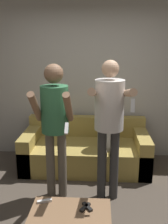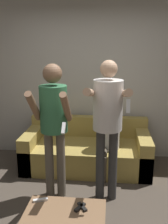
{
  "view_description": "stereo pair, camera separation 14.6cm",
  "coord_description": "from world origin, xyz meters",
  "px_view_note": "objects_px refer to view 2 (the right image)",
  "views": [
    {
      "loc": [
        0.16,
        -2.54,
        1.96
      ],
      "look_at": [
        -0.05,
        0.9,
        1.03
      ],
      "focal_mm": 42.0,
      "sensor_mm": 36.0,
      "label": 1
    },
    {
      "loc": [
        0.3,
        -2.53,
        1.96
      ],
      "look_at": [
        -0.05,
        0.9,
        1.03
      ],
      "focal_mm": 42.0,
      "sensor_mm": 36.0,
      "label": 2
    }
  ],
  "objects_px": {
    "person_standing_left": "(54,117)",
    "remote_far": "(40,200)",
    "couch": "(87,151)",
    "person_standing_right": "(108,115)",
    "coffee_table": "(65,215)",
    "remote_near": "(80,207)",
    "person_seated": "(109,135)",
    "remote_mid": "(82,207)"
  },
  "relations": [
    {
      "from": "coffee_table",
      "to": "remote_mid",
      "type": "relative_size",
      "value": 5.47
    },
    {
      "from": "person_standing_left",
      "to": "person_standing_right",
      "type": "bearing_deg",
      "value": -0.85
    },
    {
      "from": "person_seated",
      "to": "remote_far",
      "type": "relative_size",
      "value": 7.47
    },
    {
      "from": "remote_near",
      "to": "remote_far",
      "type": "xyz_separation_m",
      "value": [
        -0.42,
        0.08,
        0.0
      ]
    },
    {
      "from": "person_standing_right",
      "to": "remote_mid",
      "type": "distance_m",
      "value": 1.08
    },
    {
      "from": "coffee_table",
      "to": "remote_far",
      "type": "xyz_separation_m",
      "value": [
        -0.28,
        0.15,
        0.05
      ]
    },
    {
      "from": "couch",
      "to": "person_seated",
      "type": "bearing_deg",
      "value": -32.99
    },
    {
      "from": "couch",
      "to": "remote_mid",
      "type": "bearing_deg",
      "value": -86.35
    },
    {
      "from": "person_seated",
      "to": "remote_mid",
      "type": "relative_size",
      "value": 7.94
    },
    {
      "from": "person_standing_right",
      "to": "person_seated",
      "type": "distance_m",
      "value": 0.85
    },
    {
      "from": "coffee_table",
      "to": "remote_near",
      "type": "xyz_separation_m",
      "value": [
        0.14,
        0.07,
        0.05
      ]
    },
    {
      "from": "couch",
      "to": "person_standing_right",
      "type": "height_order",
      "value": "person_standing_right"
    },
    {
      "from": "remote_near",
      "to": "person_standing_right",
      "type": "bearing_deg",
      "value": 71.93
    },
    {
      "from": "person_standing_left",
      "to": "remote_mid",
      "type": "distance_m",
      "value": 1.11
    },
    {
      "from": "person_seated",
      "to": "coffee_table",
      "type": "distance_m",
      "value": 1.59
    },
    {
      "from": "remote_mid",
      "to": "remote_near",
      "type": "bearing_deg",
      "value": -158.66
    },
    {
      "from": "remote_far",
      "to": "couch",
      "type": "bearing_deg",
      "value": 77.91
    },
    {
      "from": "person_standing_right",
      "to": "coffee_table",
      "type": "distance_m",
      "value": 1.21
    },
    {
      "from": "coffee_table",
      "to": "person_seated",
      "type": "bearing_deg",
      "value": 75.01
    },
    {
      "from": "person_standing_left",
      "to": "couch",
      "type": "bearing_deg",
      "value": 70.09
    },
    {
      "from": "person_standing_right",
      "to": "remote_mid",
      "type": "bearing_deg",
      "value": -106.72
    },
    {
      "from": "person_standing_right",
      "to": "remote_near",
      "type": "xyz_separation_m",
      "value": [
        -0.24,
        -0.75,
        -0.75
      ]
    },
    {
      "from": "couch",
      "to": "person_standing_right",
      "type": "relative_size",
      "value": 1.11
    },
    {
      "from": "coffee_table",
      "to": "remote_near",
      "type": "relative_size",
      "value": 5.36
    },
    {
      "from": "person_standing_right",
      "to": "coffee_table",
      "type": "relative_size",
      "value": 2.23
    },
    {
      "from": "person_standing_right",
      "to": "person_standing_left",
      "type": "bearing_deg",
      "value": 179.15
    },
    {
      "from": "coffee_table",
      "to": "remote_far",
      "type": "height_order",
      "value": "remote_far"
    },
    {
      "from": "person_seated",
      "to": "remote_near",
      "type": "xyz_separation_m",
      "value": [
        -0.26,
        -1.44,
        -0.25
      ]
    },
    {
      "from": "person_standing_right",
      "to": "remote_far",
      "type": "xyz_separation_m",
      "value": [
        -0.67,
        -0.67,
        -0.75
      ]
    },
    {
      "from": "person_standing_left",
      "to": "coffee_table",
      "type": "bearing_deg",
      "value": -71.85
    },
    {
      "from": "person_standing_right",
      "to": "person_seated",
      "type": "height_order",
      "value": "person_standing_right"
    },
    {
      "from": "remote_near",
      "to": "remote_mid",
      "type": "height_order",
      "value": "same"
    },
    {
      "from": "person_standing_left",
      "to": "person_standing_right",
      "type": "height_order",
      "value": "person_standing_right"
    },
    {
      "from": "couch",
      "to": "remote_far",
      "type": "distance_m",
      "value": 1.62
    },
    {
      "from": "couch",
      "to": "person_seated",
      "type": "distance_m",
      "value": 0.56
    },
    {
      "from": "remote_mid",
      "to": "person_standing_left",
      "type": "bearing_deg",
      "value": 120.0
    },
    {
      "from": "person_standing_left",
      "to": "remote_far",
      "type": "distance_m",
      "value": 0.98
    },
    {
      "from": "remote_mid",
      "to": "remote_far",
      "type": "height_order",
      "value": "same"
    },
    {
      "from": "remote_near",
      "to": "person_standing_left",
      "type": "bearing_deg",
      "value": 118.45
    },
    {
      "from": "person_standing_left",
      "to": "person_seated",
      "type": "height_order",
      "value": "person_standing_left"
    },
    {
      "from": "remote_far",
      "to": "person_standing_left",
      "type": "bearing_deg",
      "value": 89.01
    },
    {
      "from": "person_standing_left",
      "to": "person_standing_right",
      "type": "xyz_separation_m",
      "value": [
        0.65,
        -0.01,
        0.05
      ]
    }
  ]
}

